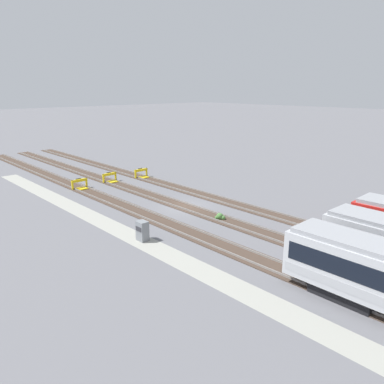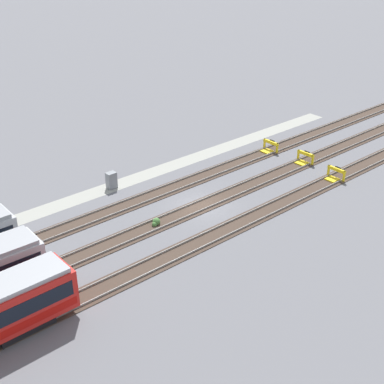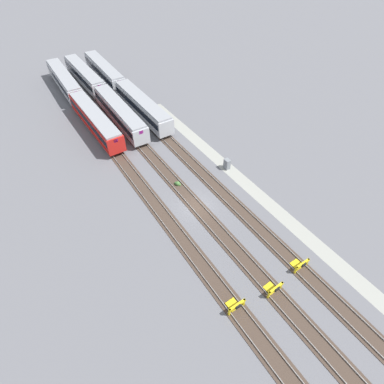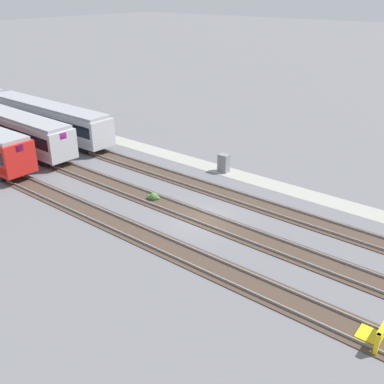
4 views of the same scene
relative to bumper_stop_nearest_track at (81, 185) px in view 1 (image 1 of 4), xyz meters
name	(u,v)px [view 1 (image 1 of 4)]	position (x,y,z in m)	size (l,w,h in m)	color
ground_plane	(185,207)	(13.71, 4.38, -0.51)	(400.00, 400.00, 0.00)	slate
service_walkway	(114,227)	(13.71, -3.95, -0.51)	(54.00, 2.00, 0.01)	#9E9E93
rail_track_nearest	(150,217)	(13.71, 0.00, -0.47)	(90.00, 2.24, 0.21)	#47382D
rail_track_near_inner	(185,207)	(13.71, 4.38, -0.47)	(90.00, 2.24, 0.21)	#47382D
rail_track_middle	(215,198)	(13.71, 8.77, -0.47)	(90.00, 2.24, 0.21)	#47382D
bumper_stop_nearest_track	(81,185)	(0.00, 0.00, 0.00)	(1.35, 2.00, 1.22)	yellow
bumper_stop_near_inner_track	(111,178)	(-0.48, 4.39, 0.00)	(1.38, 2.01, 1.22)	yellow
bumper_stop_middle_track	(142,174)	(0.25, 8.77, 0.00)	(1.35, 2.00, 1.22)	yellow
electrical_cabinet	(142,231)	(17.75, -3.77, 0.29)	(0.90, 0.73, 1.60)	gray
weed_clump	(220,217)	(18.60, 4.30, -0.27)	(0.92, 0.70, 0.64)	#4C7F3D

